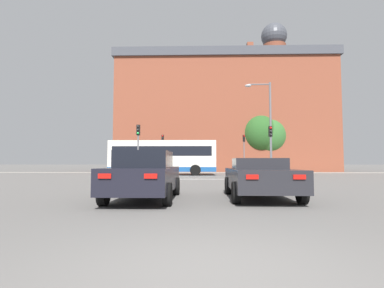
% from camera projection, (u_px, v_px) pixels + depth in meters
% --- Properties ---
extents(ground_plane, '(400.00, 400.00, 0.00)m').
position_uv_depth(ground_plane, '(212.00, 275.00, 3.12)').
color(ground_plane, '#605E5B').
extents(stop_line_strip, '(7.38, 0.30, 0.01)m').
position_uv_depth(stop_line_strip, '(202.00, 179.00, 21.41)').
color(stop_line_strip, silver).
rests_on(stop_line_strip, ground_plane).
extents(far_pavement, '(68.20, 2.50, 0.01)m').
position_uv_depth(far_pavement, '(201.00, 173.00, 35.83)').
color(far_pavement, gray).
rests_on(far_pavement, ground_plane).
extents(brick_civic_building, '(30.06, 15.55, 22.88)m').
position_uv_depth(brick_civic_building, '(223.00, 116.00, 46.01)').
color(brick_civic_building, brown).
rests_on(brick_civic_building, ground_plane).
extents(car_saloon_left, '(1.99, 4.59, 1.54)m').
position_uv_depth(car_saloon_left, '(145.00, 175.00, 9.56)').
color(car_saloon_left, black).
rests_on(car_saloon_left, ground_plane).
extents(car_roadster_right, '(2.12, 4.34, 1.32)m').
position_uv_depth(car_roadster_right, '(260.00, 178.00, 9.88)').
color(car_roadster_right, '#232328').
rests_on(car_roadster_right, ground_plane).
extents(bus_crossing_lead, '(10.08, 2.76, 3.26)m').
position_uv_depth(bus_crossing_lead, '(163.00, 157.00, 28.82)').
color(bus_crossing_lead, silver).
rests_on(bus_crossing_lead, ground_plane).
extents(traffic_light_near_right, '(0.26, 0.31, 3.95)m').
position_uv_depth(traffic_light_near_right, '(271.00, 143.00, 22.56)').
color(traffic_light_near_right, slate).
rests_on(traffic_light_near_right, ground_plane).
extents(traffic_light_far_left, '(0.26, 0.31, 4.47)m').
position_uv_depth(traffic_light_far_left, '(163.00, 147.00, 35.18)').
color(traffic_light_far_left, slate).
rests_on(traffic_light_far_left, ground_plane).
extents(traffic_light_far_right, '(0.26, 0.31, 4.46)m').
position_uv_depth(traffic_light_far_right, '(244.00, 147.00, 35.06)').
color(traffic_light_far_right, slate).
rests_on(traffic_light_far_right, ground_plane).
extents(traffic_light_near_left, '(0.26, 0.31, 4.08)m').
position_uv_depth(traffic_light_near_left, '(138.00, 142.00, 22.81)').
color(traffic_light_near_left, slate).
rests_on(traffic_light_near_left, ground_plane).
extents(street_lamp_junction, '(2.04, 0.36, 7.47)m').
position_uv_depth(street_lamp_junction, '(266.00, 120.00, 23.26)').
color(street_lamp_junction, slate).
rests_on(street_lamp_junction, ground_plane).
extents(pedestrian_waiting, '(0.37, 0.46, 1.73)m').
position_uv_depth(pedestrian_waiting, '(276.00, 164.00, 36.09)').
color(pedestrian_waiting, brown).
rests_on(pedestrian_waiting, ground_plane).
extents(pedestrian_walking_east, '(0.36, 0.45, 1.61)m').
position_uv_depth(pedestrian_walking_east, '(236.00, 165.00, 35.80)').
color(pedestrian_walking_east, '#333851').
rests_on(pedestrian_walking_east, ground_plane).
extents(pedestrian_walking_west, '(0.43, 0.27, 1.60)m').
position_uv_depth(pedestrian_walking_west, '(247.00, 165.00, 36.26)').
color(pedestrian_walking_west, '#333851').
rests_on(pedestrian_walking_west, ground_plane).
extents(tree_by_building, '(5.17, 5.17, 7.42)m').
position_uv_depth(tree_by_building, '(268.00, 136.00, 39.91)').
color(tree_by_building, '#4C3823').
rests_on(tree_by_building, ground_plane).
extents(tree_kerbside, '(4.92, 4.92, 7.60)m').
position_uv_depth(tree_kerbside, '(259.00, 134.00, 39.47)').
color(tree_kerbside, '#4C3823').
rests_on(tree_kerbside, ground_plane).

